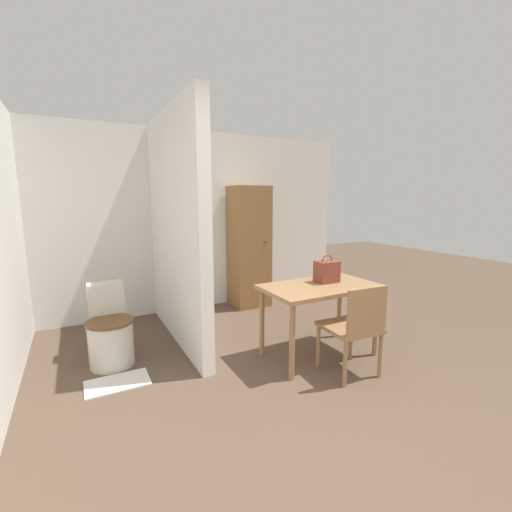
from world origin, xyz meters
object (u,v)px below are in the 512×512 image
at_px(dining_table, 320,294).
at_px(toilet, 110,333).
at_px(handbag, 327,271).
at_px(wooden_cabinet, 249,247).
at_px(wooden_chair, 355,326).

height_order(dining_table, toilet, toilet).
xyz_separation_m(dining_table, toilet, (-1.88, 0.83, -0.35)).
distance_m(toilet, handbag, 2.23).
bearing_deg(dining_table, wooden_cabinet, 85.67).
relative_size(wooden_chair, wooden_cabinet, 0.49).
xyz_separation_m(wooden_chair, handbag, (0.11, 0.54, 0.38)).
relative_size(wooden_chair, handbag, 3.00).
distance_m(wooden_chair, toilet, 2.31).
distance_m(wooden_chair, handbag, 0.67).
height_order(toilet, wooden_cabinet, wooden_cabinet).
bearing_deg(wooden_chair, wooden_cabinet, 90.34).
bearing_deg(wooden_cabinet, wooden_chair, -92.87).
relative_size(wooden_chair, toilet, 1.13).
relative_size(toilet, wooden_cabinet, 0.43).
relative_size(dining_table, wooden_cabinet, 0.65).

